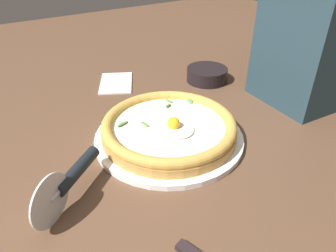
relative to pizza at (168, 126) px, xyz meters
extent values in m
cube|color=brown|center=(0.00, -0.04, -0.05)|extent=(2.40, 2.40, 0.03)
cylinder|color=white|center=(0.00, 0.00, -0.02)|extent=(0.32, 0.32, 0.01)
cylinder|color=#C59146|center=(0.00, 0.00, -0.01)|extent=(0.28, 0.28, 0.02)
torus|color=gold|center=(0.00, 0.00, 0.01)|extent=(0.28, 0.28, 0.02)
cylinder|color=#F1EBBC|center=(0.00, 0.00, 0.00)|extent=(0.24, 0.24, 0.00)
ellipsoid|color=white|center=(-0.02, 0.00, 0.01)|extent=(0.08, 0.07, 0.01)
sphere|color=yellow|center=(-0.02, 0.00, 0.02)|extent=(0.03, 0.03, 0.03)
ellipsoid|color=#4B7D42|center=(0.05, 0.08, 0.01)|extent=(0.02, 0.03, 0.01)
ellipsoid|color=#579837|center=(0.03, 0.04, 0.01)|extent=(0.03, 0.01, 0.01)
ellipsoid|color=#52894C|center=(0.08, -0.06, 0.01)|extent=(0.03, 0.01, 0.00)
ellipsoid|color=#3B7430|center=(0.07, -0.04, 0.01)|extent=(0.02, 0.02, 0.01)
ellipsoid|color=#4A8947|center=(0.06, -0.10, 0.01)|extent=(0.02, 0.01, 0.01)
cylinder|color=black|center=(0.19, -0.26, -0.01)|extent=(0.12, 0.12, 0.04)
cylinder|color=silver|center=(-0.09, 0.27, 0.01)|extent=(0.06, 0.07, 0.09)
cylinder|color=silver|center=(-0.09, 0.26, 0.01)|extent=(0.02, 0.02, 0.01)
cylinder|color=black|center=(-0.05, 0.21, 0.01)|extent=(0.09, 0.10, 0.02)
cube|color=white|center=(0.32, -0.02, -0.03)|extent=(0.17, 0.14, 0.01)
camera|label=1|loc=(-0.47, 0.30, 0.36)|focal=33.56mm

